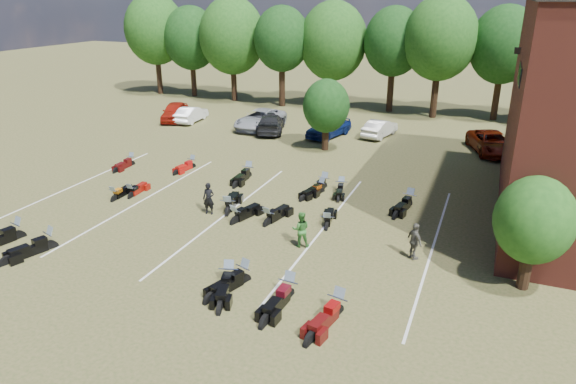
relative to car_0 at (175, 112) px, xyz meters
The scene contains 35 objects.
ground 25.44m from the car_0, 48.71° to the right, with size 160.00×160.00×0.00m, color brown.
car_0 is the anchor object (origin of this frame).
car_1 1.55m from the car_0, ahead, with size 1.38×3.96×1.31m, color white.
car_2 7.98m from the car_0, ahead, with size 2.50×5.43×1.51m, color #9A9DA3.
car_3 9.26m from the car_0, ahead, with size 1.98×4.88×1.42m, color black.
car_4 13.91m from the car_0, ahead, with size 1.79×4.45×1.52m, color #0B1A4F.
car_5 17.59m from the car_0, ahead, with size 1.38×3.96×1.30m, color #B9B8B4.
car_6 25.61m from the car_0, ahead, with size 2.39×5.19×1.44m, color #611205.
car_7 30.54m from the car_0, ahead, with size 2.02×4.97×1.44m, color #343439.
person_black 20.98m from the car_0, 51.78° to the right, with size 0.59×0.39×1.61m, color black.
person_green 25.80m from the car_0, 44.40° to the right, with size 0.78×0.61×1.60m, color #31722A.
person_grey 28.93m from the car_0, 36.86° to the right, with size 0.93×0.39×1.59m, color #514F46.
motorcycle_0 23.04m from the car_0, 73.76° to the right, with size 0.80×2.50×1.39m, color black, non-canonical shape.
motorcycle_2 23.91m from the car_0, 69.10° to the right, with size 0.79×2.48×1.38m, color black, non-canonical shape.
motorcycle_3 27.85m from the car_0, 52.24° to the right, with size 0.77×2.41×1.34m, color black, non-canonical shape.
motorcycle_4 27.87m from the car_0, 51.10° to the right, with size 0.75×2.36×1.32m, color black, non-canonical shape.
motorcycle_5 29.40m from the car_0, 48.52° to the right, with size 0.80×2.50×1.39m, color black, non-canonical shape.
motorcycle_6 30.96m from the car_0, 46.27° to the right, with size 0.79×2.49×1.39m, color #450A09, non-canonical shape.
motorcycle_7 18.01m from the car_0, 63.76° to the right, with size 0.64×2.00×1.12m, color maroon, non-canonical shape.
motorcycle_8 18.41m from the car_0, 66.22° to the right, with size 0.65×2.04×1.14m, color black, non-canonical shape.
motorcycle_9 21.28m from the car_0, 49.38° to the right, with size 0.80×2.53×1.41m, color black, non-canonical shape.
motorcycle_10 23.20m from the car_0, 45.64° to the right, with size 0.74×2.33×1.30m, color black, non-canonical shape.
motorcycle_11 22.46m from the car_0, 49.13° to the right, with size 0.75×2.36×1.32m, color black, non-canonical shape.
motorcycle_12 24.73m from the car_0, 40.05° to the right, with size 0.68×2.13×1.19m, color black, non-canonical shape.
motorcycle_14 12.45m from the car_0, 69.15° to the right, with size 0.66×2.08×1.16m, color #420909, non-canonical shape.
motorcycle_15 13.47m from the car_0, 51.93° to the right, with size 0.65×2.05×1.14m, color #9F0F0B, non-canonical shape.
motorcycle_16 16.49m from the car_0, 41.33° to the right, with size 0.78×2.43×1.36m, color black, non-canonical shape.
motorcycle_17 20.76m from the car_0, 34.13° to the right, with size 0.68×2.12×1.18m, color black, non-canonical shape.
motorcycle_18 20.31m from the car_0, 32.52° to the right, with size 0.73×2.30×1.28m, color black, non-canonical shape.
motorcycle_19 21.26m from the car_0, 31.26° to the right, with size 0.66×2.07×1.15m, color black, non-canonical shape.
motorcycle_20 24.98m from the car_0, 28.18° to the right, with size 0.77×2.41×1.34m, color black, non-canonical shape.
tree_line 19.43m from the car_0, 32.10° to the left, with size 56.00×6.00×9.79m.
young_tree_near_building 32.80m from the car_0, 33.57° to the right, with size 2.80×2.80×4.16m.
young_tree_midfield 15.39m from the car_0, 13.71° to the right, with size 3.20×3.20×4.70m.
parking_lines 21.21m from the car_0, 49.45° to the right, with size 20.10×14.00×0.01m.
Camera 1 is at (8.64, -17.62, 10.23)m, focal length 32.00 mm.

